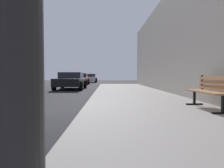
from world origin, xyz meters
name	(u,v)px	position (x,y,z in m)	size (l,w,h in m)	color
ground_plane	(12,112)	(0.00, 0.00, 0.00)	(80.00, 80.00, 0.00)	black
sidewalk	(154,109)	(4.00, 0.00, 0.07)	(4.00, 32.00, 0.15)	gray
bench	(210,89)	(5.39, -0.44, 0.66)	(0.53, 1.73, 0.89)	#9E6B42
car_black	(71,81)	(-0.07, 9.95, 0.65)	(2.07, 4.36, 1.27)	black
car_red	(80,79)	(-0.37, 17.53, 0.64)	(1.93, 4.01, 1.27)	red
car_silver	(90,78)	(0.15, 25.34, 0.64)	(1.96, 4.04, 1.27)	#B7B7BF
car_yellow	(91,78)	(-0.54, 34.51, 0.65)	(1.99, 4.16, 1.43)	yellow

